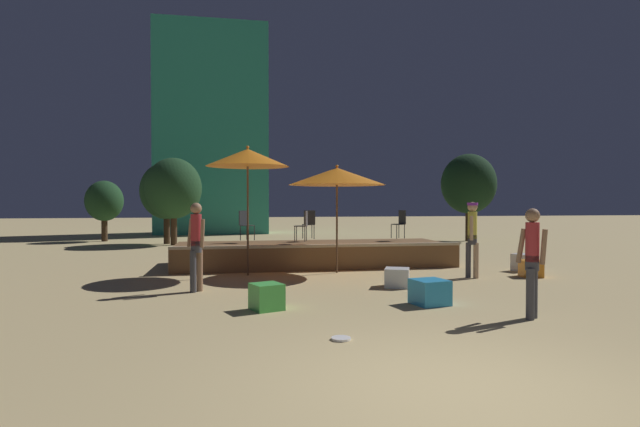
{
  "coord_description": "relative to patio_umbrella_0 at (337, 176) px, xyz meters",
  "views": [
    {
      "loc": [
        -2.26,
        -4.61,
        1.86
      ],
      "look_at": [
        0.0,
        7.8,
        1.59
      ],
      "focal_mm": 28.0,
      "sensor_mm": 36.0,
      "label": 1
    }
  ],
  "objects": [
    {
      "name": "ground_plane",
      "position": [
        -0.55,
        -8.31,
        -2.56
      ],
      "size": [
        120.0,
        120.0,
        0.0
      ],
      "primitive_type": "plane",
      "color": "tan"
    },
    {
      "name": "wooden_deck",
      "position": [
        -0.33,
        1.81,
        -2.24
      ],
      "size": [
        8.07,
        2.81,
        0.72
      ],
      "color": "brown",
      "rests_on": "ground"
    },
    {
      "name": "patio_umbrella_0",
      "position": [
        0.0,
        0.0,
        0.0
      ],
      "size": [
        2.57,
        2.57,
        2.87
      ],
      "color": "brown",
      "rests_on": "ground"
    },
    {
      "name": "patio_umbrella_1",
      "position": [
        -2.34,
        -0.05,
        0.45
      ],
      "size": [
        2.12,
        2.12,
        3.32
      ],
      "color": "brown",
      "rests_on": "ground"
    },
    {
      "name": "cube_seat_0",
      "position": [
        0.84,
        -2.42,
        -2.35
      ],
      "size": [
        0.68,
        0.68,
        0.42
      ],
      "rotation": [
        0.0,
        0.0,
        -0.39
      ],
      "color": "white",
      "rests_on": "ground"
    },
    {
      "name": "cube_seat_1",
      "position": [
        0.8,
        -4.33,
        -2.33
      ],
      "size": [
        0.68,
        0.68,
        0.46
      ],
      "rotation": [
        0.0,
        0.0,
        0.19
      ],
      "color": "#2D9EDB",
      "rests_on": "ground"
    },
    {
      "name": "cube_seat_2",
      "position": [
        -2.17,
        -4.25,
        -2.33
      ],
      "size": [
        0.63,
        0.63,
        0.46
      ],
      "rotation": [
        0.0,
        0.0,
        0.36
      ],
      "color": "#4CC651",
      "rests_on": "ground"
    },
    {
      "name": "cube_seat_3",
      "position": [
        4.65,
        -1.57,
        -2.35
      ],
      "size": [
        0.58,
        0.58,
        0.42
      ],
      "rotation": [
        0.0,
        0.0,
        -0.22
      ],
      "color": "orange",
      "rests_on": "ground"
    },
    {
      "name": "cube_seat_4",
      "position": [
        5.08,
        -0.56,
        -2.33
      ],
      "size": [
        0.61,
        0.61,
        0.47
      ],
      "rotation": [
        0.0,
        0.0,
        0.38
      ],
      "color": "white",
      "rests_on": "ground"
    },
    {
      "name": "person_0",
      "position": [
        -3.49,
        -2.23,
        -1.52
      ],
      "size": [
        0.42,
        0.4,
        1.86
      ],
      "rotation": [
        0.0,
        0.0,
        0.82
      ],
      "color": "#3F3F47",
      "rests_on": "ground"
    },
    {
      "name": "person_1",
      "position": [
        1.96,
        -5.69,
        -1.59
      ],
      "size": [
        0.38,
        0.42,
        1.77
      ],
      "rotation": [
        0.0,
        0.0,
        0.71
      ],
      "color": "#3F3F47",
      "rests_on": "ground"
    },
    {
      "name": "person_2",
      "position": [
        3.1,
        -1.49,
        -1.47
      ],
      "size": [
        0.36,
        0.48,
        1.88
      ],
      "rotation": [
        0.0,
        0.0,
        2.55
      ],
      "color": "tan",
      "rests_on": "ground"
    },
    {
      "name": "bistro_chair_0",
      "position": [
        -0.65,
        1.64,
        -1.29
      ],
      "size": [
        0.43,
        0.43,
        0.9
      ],
      "rotation": [
        0.0,
        0.0,
        4.4
      ],
      "color": "#47474C",
      "rests_on": "wooden_deck"
    },
    {
      "name": "bistro_chair_1",
      "position": [
        2.59,
        2.35,
        -1.29
      ],
      "size": [
        0.43,
        0.42,
        0.9
      ],
      "rotation": [
        0.0,
        0.0,
        5.0
      ],
      "color": "#2D3338",
      "rests_on": "wooden_deck"
    },
    {
      "name": "bistro_chair_2",
      "position": [
        -2.34,
        2.43,
        -1.29
      ],
      "size": [
        0.48,
        0.48,
        0.9
      ],
      "rotation": [
        0.0,
        0.0,
        0.85
      ],
      "color": "#2D3338",
      "rests_on": "wooden_deck"
    },
    {
      "name": "bistro_chair_3",
      "position": [
        -0.35,
        2.54,
        -1.29
      ],
      "size": [
        0.4,
        0.4,
        0.9
      ],
      "rotation": [
        0.0,
        0.0,
        3.21
      ],
      "color": "#2D3338",
      "rests_on": "wooden_deck"
    },
    {
      "name": "frisbee_disc",
      "position": [
        -1.32,
        -6.34,
        -2.54
      ],
      "size": [
        0.27,
        0.27,
        0.03
      ],
      "color": "white",
      "rests_on": "ground"
    },
    {
      "name": "background_tree_0",
      "position": [
        8.65,
        9.65,
        0.22
      ],
      "size": [
        2.64,
        2.64,
        4.24
      ],
      "color": "#3D2B1C",
      "rests_on": "ground"
    },
    {
      "name": "background_tree_1",
      "position": [
        -8.75,
        12.6,
        -0.62
      ],
      "size": [
        1.77,
        1.77,
        2.93
      ],
      "color": "#3D2B1C",
      "rests_on": "ground"
    },
    {
      "name": "background_tree_2",
      "position": [
        -5.6,
        10.49,
        -0.17
      ],
      "size": [
        2.34,
        2.34,
        3.69
      ],
      "color": "#3D2B1C",
      "rests_on": "ground"
    },
    {
      "name": "background_tree_3",
      "position": [
        -5.21,
        9.74,
        -0.07
      ],
      "size": [
        2.43,
        2.43,
        3.83
      ],
      "color": "#3D2B1C",
      "rests_on": "ground"
    },
    {
      "name": "distant_building",
      "position": [
        -3.82,
        18.34,
        3.71
      ],
      "size": [
        6.65,
        3.31,
        12.55
      ],
      "color": "teal",
      "rests_on": "ground"
    }
  ]
}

